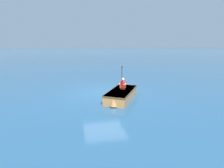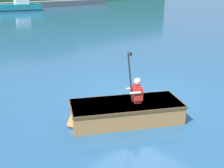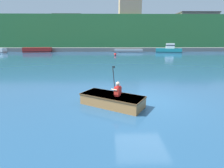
% 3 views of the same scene
% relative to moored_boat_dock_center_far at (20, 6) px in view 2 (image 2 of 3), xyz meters
% --- Properties ---
extents(ground_plane, '(300.00, 300.00, 0.00)m').
position_rel_moored_boat_dock_center_far_xyz_m(ground_plane, '(-11.71, -31.11, -0.69)').
color(ground_plane, navy).
extents(moored_boat_dock_center_far, '(5.75, 3.06, 2.00)m').
position_rel_moored_boat_dock_center_far_xyz_m(moored_boat_dock_center_far, '(0.00, 0.00, 0.00)').
color(moored_boat_dock_center_far, '#197A84').
rests_on(moored_boat_dock_center_far, ground).
extents(rowboat_foreground, '(2.87, 2.33, 0.48)m').
position_rel_moored_boat_dock_center_far_xyz_m(rowboat_foreground, '(-13.18, -31.76, -0.42)').
color(rowboat_foreground, '#A3703D').
rests_on(rowboat_foreground, ground).
extents(person_paddler, '(0.45, 0.44, 1.24)m').
position_rel_moored_boat_dock_center_far_xyz_m(person_paddler, '(-12.93, -31.92, 0.07)').
color(person_paddler, red).
rests_on(person_paddler, rowboat_foreground).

